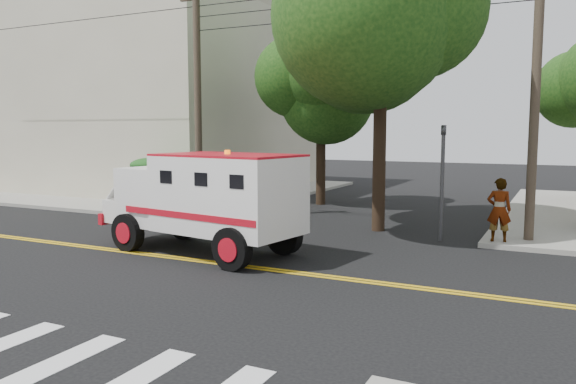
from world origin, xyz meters
The scene contains 12 objects.
ground centered at (0.00, 0.00, 0.00)m, with size 100.00×100.00×0.00m, color black.
sidewalk_nw centered at (-13.50, 13.50, 0.07)m, with size 17.00×17.00×0.15m, color gray.
building_left centered at (-15.50, 15.00, 5.15)m, with size 16.00×14.00×10.00m, color #B7B096.
utility_pole_left centered at (-5.60, 6.00, 4.50)m, with size 0.28×0.28×9.00m, color #382D23.
utility_pole_right centered at (6.30, 6.20, 4.50)m, with size 0.28×0.28×9.00m, color #382D23.
tree_main centered at (1.94, 6.21, 7.20)m, with size 6.08×5.70×9.85m.
tree_left centered at (-2.68, 11.79, 5.73)m, with size 4.48×4.20×7.70m.
traffic_signal centered at (3.80, 5.60, 2.23)m, with size 0.15×0.18×3.60m.
accessibility_sign centered at (-6.20, 6.17, 1.37)m, with size 0.45×0.10×2.02m.
palm_planter centered at (-7.44, 6.62, 1.65)m, with size 3.52×2.63×2.36m.
armored_truck centered at (-1.74, 0.90, 1.60)m, with size 6.43×3.25×2.81m.
pedestrian_a centered at (5.50, 5.50, 1.10)m, with size 0.69×0.45×1.90m, color gray.
Camera 1 is at (7.20, -11.99, 3.43)m, focal length 35.00 mm.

